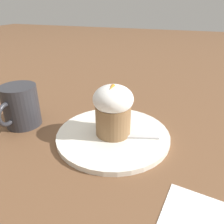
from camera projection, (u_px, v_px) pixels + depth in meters
name	position (u px, v px, depth m)	size (l,w,h in m)	color
ground_plane	(113.00, 137.00, 0.47)	(4.00, 4.00, 0.00)	brown
dessert_plate	(113.00, 135.00, 0.47)	(0.24, 0.24, 0.01)	white
carrot_cake	(112.00, 109.00, 0.44)	(0.08, 0.08, 0.11)	olive
spoon	(117.00, 136.00, 0.45)	(0.05, 0.12, 0.01)	silver
coffee_cup	(21.00, 106.00, 0.50)	(0.11, 0.08, 0.10)	#2D2D33
paper_napkin	(197.00, 224.00, 0.29)	(0.12, 0.11, 0.00)	white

